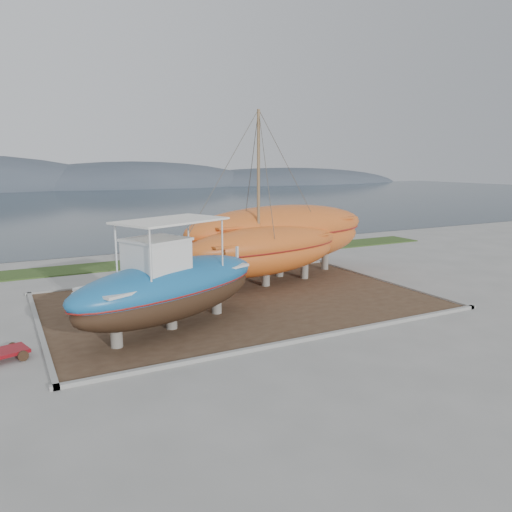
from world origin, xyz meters
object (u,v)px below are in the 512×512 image
orange_sailboat (266,201)px  orange_bare_hull (280,242)px  red_trailer (3,356)px  white_dinghy (113,293)px  blue_caique (170,275)px

orange_sailboat → orange_bare_hull: (1.85, 1.65, -2.62)m
orange_bare_hull → red_trailer: orange_bare_hull is taller
white_dinghy → orange_bare_hull: (10.10, 1.69, 1.42)m
red_trailer → orange_bare_hull: bearing=8.0°
white_dinghy → red_trailer: 6.82m
white_dinghy → orange_sailboat: size_ratio=0.41×
white_dinghy → orange_bare_hull: bearing=-12.7°
white_dinghy → red_trailer: size_ratio=1.75×
orange_bare_hull → red_trailer: (-14.91, -6.49, -1.95)m
orange_sailboat → blue_caique: bearing=-157.5°
blue_caique → red_trailer: (-6.21, -0.36, -2.13)m
orange_sailboat → red_trailer: (-13.06, -4.85, -4.57)m
orange_bare_hull → red_trailer: size_ratio=5.21×
white_dinghy → orange_bare_hull: size_ratio=0.34×
blue_caique → red_trailer: blue_caique is taller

